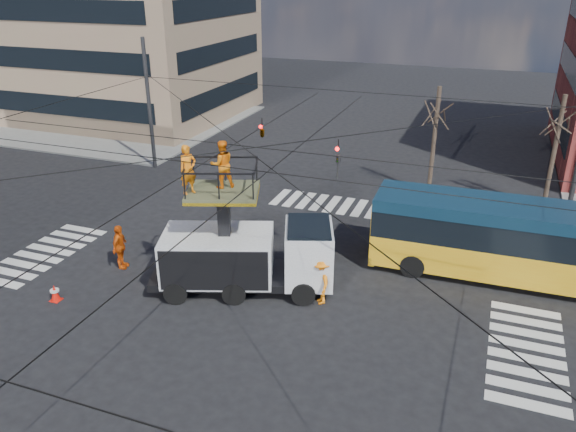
# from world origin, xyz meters

# --- Properties ---
(ground) EXTENTS (120.00, 120.00, 0.00)m
(ground) POSITION_xyz_m (0.00, 0.00, 0.00)
(ground) COLOR black
(ground) RESTS_ON ground
(sidewalk_nw) EXTENTS (18.00, 18.00, 0.12)m
(sidewalk_nw) POSITION_xyz_m (-21.00, 21.00, 0.06)
(sidewalk_nw) COLOR slate
(sidewalk_nw) RESTS_ON ground
(crosswalks) EXTENTS (22.40, 22.40, 0.02)m
(crosswalks) POSITION_xyz_m (0.00, 0.00, 0.01)
(crosswalks) COLOR silver
(crosswalks) RESTS_ON ground
(overhead_network) EXTENTS (24.24, 24.24, 8.00)m
(overhead_network) POSITION_xyz_m (-0.07, 0.40, 4.29)
(overhead_network) COLOR #2D2D30
(overhead_network) RESTS_ON ground
(tree_a) EXTENTS (2.00, 2.00, 6.00)m
(tree_a) POSITION_xyz_m (5.00, 13.50, 4.63)
(tree_a) COLOR #382B21
(tree_a) RESTS_ON ground
(tree_b) EXTENTS (2.00, 2.00, 6.00)m
(tree_b) POSITION_xyz_m (11.00, 13.50, 4.63)
(tree_b) COLOR #382B21
(tree_b) RESTS_ON ground
(utility_truck) EXTENTS (7.37, 4.52, 5.96)m
(utility_truck) POSITION_xyz_m (-0.32, 0.50, 2.00)
(utility_truck) COLOR black
(utility_truck) RESTS_ON ground
(city_bus) EXTENTS (12.05, 2.89, 3.20)m
(city_bus) POSITION_xyz_m (9.77, 4.95, 1.72)
(city_bus) COLOR #EAA216
(city_bus) RESTS_ON ground
(traffic_cone) EXTENTS (0.36, 0.36, 0.67)m
(traffic_cone) POSITION_xyz_m (-6.78, -2.92, 0.33)
(traffic_cone) COLOR red
(traffic_cone) RESTS_ON ground
(worker_ground) EXTENTS (0.70, 1.21, 1.94)m
(worker_ground) POSITION_xyz_m (-5.97, 0.14, 0.97)
(worker_ground) COLOR #DB530D
(worker_ground) RESTS_ON ground
(flagger) EXTENTS (1.23, 1.41, 1.89)m
(flagger) POSITION_xyz_m (2.70, 0.50, 0.95)
(flagger) COLOR orange
(flagger) RESTS_ON ground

